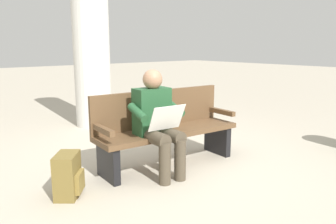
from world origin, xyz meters
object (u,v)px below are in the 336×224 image
(person_seated, at_px, (157,120))
(support_pillar, at_px, (91,28))
(backpack, at_px, (68,176))
(bench_near, at_px, (165,127))

(person_seated, height_order, support_pillar, support_pillar)
(person_seated, distance_m, backpack, 1.11)
(person_seated, xyz_separation_m, support_pillar, (-0.59, -2.62, 1.10))
(person_seated, height_order, backpack, person_seated)
(bench_near, bearing_deg, backpack, 9.89)
(support_pillar, bearing_deg, person_seated, 77.40)
(person_seated, bearing_deg, bench_near, -138.81)
(bench_near, distance_m, support_pillar, 2.74)
(bench_near, distance_m, person_seated, 0.39)
(backpack, height_order, support_pillar, support_pillar)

